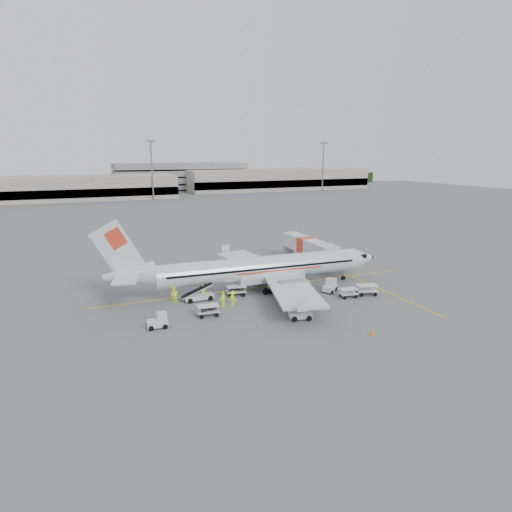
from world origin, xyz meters
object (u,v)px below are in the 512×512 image
object	(u,v)px
tug_fore	(330,286)
tug_mid	(300,311)
aircraft	(262,252)
tug_aft	(157,321)
belt_loader	(199,290)
jet_bridge	(306,251)

from	to	relation	value
tug_fore	tug_mid	distance (m)	10.46
aircraft	tug_aft	world-z (taller)	aircraft
belt_loader	tug_fore	xyz separation A→B (m)	(16.39, -3.21, -0.44)
tug_fore	tug_mid	xyz separation A→B (m)	(-7.90, -6.85, 0.08)
tug_mid	aircraft	bearing A→B (deg)	102.19
tug_fore	aircraft	bearing A→B (deg)	113.92
aircraft	jet_bridge	xyz separation A→B (m)	(11.86, 9.88, -2.85)
belt_loader	tug_mid	world-z (taller)	belt_loader
belt_loader	tug_mid	xyz separation A→B (m)	(8.49, -10.06, -0.36)
jet_bridge	tug_mid	xyz separation A→B (m)	(-12.19, -20.99, -1.22)
aircraft	belt_loader	world-z (taller)	aircraft
jet_bridge	belt_loader	distance (m)	23.41
aircraft	tug_mid	world-z (taller)	aircraft
aircraft	tug_mid	bearing A→B (deg)	-89.34
belt_loader	tug_fore	distance (m)	16.71
belt_loader	tug_aft	distance (m)	9.00
aircraft	tug_mid	size ratio (longest dim) A/B	15.41
belt_loader	tug_mid	distance (m)	13.17
belt_loader	tug_mid	bearing A→B (deg)	-51.54
jet_bridge	tug_fore	size ratio (longest dim) A/B	7.59
tug_aft	tug_fore	bearing A→B (deg)	12.38
belt_loader	tug_aft	size ratio (longest dim) A/B	2.28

